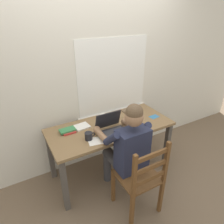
% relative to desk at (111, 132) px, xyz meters
% --- Properties ---
extents(ground_plane, '(8.00, 8.00, 0.00)m').
position_rel_desk_xyz_m(ground_plane, '(0.00, 0.00, -0.64)').
color(ground_plane, brown).
extents(back_wall, '(6.00, 0.08, 2.60)m').
position_rel_desk_xyz_m(back_wall, '(0.00, 0.42, 0.66)').
color(back_wall, silver).
rests_on(back_wall, ground).
extents(desk, '(1.56, 0.68, 0.74)m').
position_rel_desk_xyz_m(desk, '(0.00, 0.00, 0.00)').
color(desk, olive).
rests_on(desk, ground).
extents(seated_person, '(0.50, 0.60, 1.25)m').
position_rel_desk_xyz_m(seated_person, '(-0.03, -0.41, 0.05)').
color(seated_person, '#232842').
rests_on(seated_person, ground).
extents(wooden_chair, '(0.42, 0.42, 0.95)m').
position_rel_desk_xyz_m(wooden_chair, '(-0.03, -0.70, -0.17)').
color(wooden_chair, brown).
rests_on(wooden_chair, ground).
extents(laptop, '(0.33, 0.29, 0.23)m').
position_rel_desk_xyz_m(laptop, '(-0.06, -0.12, 0.15)').
color(laptop, '#232328').
rests_on(laptop, desk).
extents(computer_mouse, '(0.06, 0.10, 0.03)m').
position_rel_desk_xyz_m(computer_mouse, '(0.16, -0.17, 0.11)').
color(computer_mouse, '#232328').
rests_on(computer_mouse, desk).
extents(coffee_mug_white, '(0.12, 0.08, 0.09)m').
position_rel_desk_xyz_m(coffee_mug_white, '(0.36, 0.03, 0.14)').
color(coffee_mug_white, silver).
rests_on(coffee_mug_white, desk).
extents(coffee_mug_dark, '(0.12, 0.09, 0.09)m').
position_rel_desk_xyz_m(coffee_mug_dark, '(-0.36, -0.14, 0.14)').
color(coffee_mug_dark, black).
rests_on(coffee_mug_dark, desk).
extents(coffee_mug_spare, '(0.11, 0.08, 0.09)m').
position_rel_desk_xyz_m(coffee_mug_spare, '(-0.02, 0.17, 0.14)').
color(coffee_mug_spare, silver).
rests_on(coffee_mug_spare, desk).
extents(book_stack_main, '(0.19, 0.13, 0.04)m').
position_rel_desk_xyz_m(book_stack_main, '(-0.51, 0.12, 0.12)').
color(book_stack_main, '#BC332D').
rests_on(book_stack_main, desk).
extents(paper_pile_near_laptop, '(0.27, 0.20, 0.00)m').
position_rel_desk_xyz_m(paper_pile_near_laptop, '(-0.26, -0.21, 0.10)').
color(paper_pile_near_laptop, white).
rests_on(paper_pile_near_laptop, desk).
extents(paper_pile_back_corner, '(0.19, 0.16, 0.02)m').
position_rel_desk_xyz_m(paper_pile_back_corner, '(-0.33, 0.15, 0.11)').
color(paper_pile_back_corner, white).
rests_on(paper_pile_back_corner, desk).
extents(landscape_photo_print, '(0.14, 0.10, 0.00)m').
position_rel_desk_xyz_m(landscape_photo_print, '(0.63, -0.08, 0.10)').
color(landscape_photo_print, teal).
rests_on(landscape_photo_print, desk).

